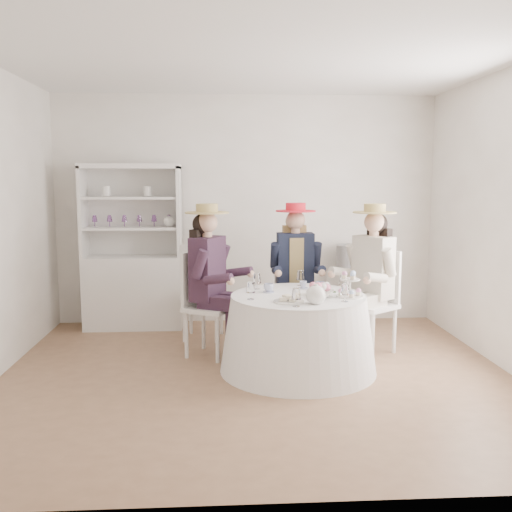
{
  "coord_description": "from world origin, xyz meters",
  "views": [
    {
      "loc": [
        -0.3,
        -4.82,
        1.71
      ],
      "look_at": [
        0.0,
        0.1,
        1.05
      ],
      "focal_mm": 40.0,
      "sensor_mm": 36.0,
      "label": 1
    }
  ],
  "objects": [
    {
      "name": "flower_bowl",
      "position": [
        0.58,
        0.05,
        0.72
      ],
      "size": [
        0.25,
        0.25,
        0.05
      ],
      "primitive_type": "imported",
      "rotation": [
        0.0,
        0.0,
        -0.3
      ],
      "color": "white",
      "rests_on": "tea_table"
    },
    {
      "name": "wall_front",
      "position": [
        0.0,
        -2.0,
        1.35
      ],
      "size": [
        4.5,
        0.0,
        4.5
      ],
      "primitive_type": "plane",
      "rotation": [
        -1.57,
        0.0,
        0.0
      ],
      "color": "silver",
      "rests_on": "ground"
    },
    {
      "name": "ground",
      "position": [
        0.0,
        0.0,
        0.0
      ],
      "size": [
        4.5,
        4.5,
        0.0
      ],
      "primitive_type": "plane",
      "color": "brown",
      "rests_on": "ground"
    },
    {
      "name": "ceiling",
      "position": [
        0.0,
        0.0,
        2.7
      ],
      "size": [
        4.5,
        4.5,
        0.0
      ],
      "primitive_type": "plane",
      "rotation": [
        3.14,
        0.0,
        0.0
      ],
      "color": "white",
      "rests_on": "wall_back"
    },
    {
      "name": "stemware_set",
      "position": [
        0.38,
        0.13,
        0.77
      ],
      "size": [
        0.95,
        0.99,
        0.15
      ],
      "color": "white",
      "rests_on": "tea_table"
    },
    {
      "name": "hatbox",
      "position": [
        1.21,
        1.75,
        0.79
      ],
      "size": [
        0.43,
        0.43,
        0.33
      ],
      "primitive_type": "cylinder",
      "rotation": [
        0.0,
        0.0,
        -0.39
      ],
      "color": "black",
      "rests_on": "side_table"
    },
    {
      "name": "teacup_c",
      "position": [
        0.61,
        0.34,
        0.73
      ],
      "size": [
        0.11,
        0.11,
        0.07
      ],
      "primitive_type": "imported",
      "rotation": [
        0.0,
        0.0,
        0.33
      ],
      "color": "white",
      "rests_on": "tea_table"
    },
    {
      "name": "table_teapot",
      "position": [
        0.48,
        -0.23,
        0.77
      ],
      "size": [
        0.23,
        0.17,
        0.17
      ],
      "rotation": [
        0.0,
        0.0,
        0.43
      ],
      "color": "white",
      "rests_on": "tea_table"
    },
    {
      "name": "hutch",
      "position": [
        -1.32,
        1.76,
        0.67
      ],
      "size": [
        1.13,
        0.45,
        1.89
      ],
      "rotation": [
        0.0,
        0.0,
        0.02
      ],
      "color": "silver",
      "rests_on": "ground"
    },
    {
      "name": "guest_right",
      "position": [
        1.17,
        0.62,
        0.83
      ],
      "size": [
        0.63,
        0.6,
        1.48
      ],
      "rotation": [
        0.0,
        0.0,
        -0.94
      ],
      "color": "silver",
      "rests_on": "ground"
    },
    {
      "name": "wall_back",
      "position": [
        0.0,
        2.0,
        1.35
      ],
      "size": [
        4.5,
        0.0,
        4.5
      ],
      "primitive_type": "plane",
      "rotation": [
        1.57,
        0.0,
        0.0
      ],
      "color": "silver",
      "rests_on": "ground"
    },
    {
      "name": "teacup_b",
      "position": [
        0.47,
        0.43,
        0.72
      ],
      "size": [
        0.07,
        0.07,
        0.06
      ],
      "primitive_type": "imported",
      "rotation": [
        0.0,
        0.0,
        -0.04
      ],
      "color": "white",
      "rests_on": "tea_table"
    },
    {
      "name": "guest_mid",
      "position": [
        0.47,
        1.06,
        0.83
      ],
      "size": [
        0.53,
        0.55,
        1.47
      ],
      "rotation": [
        0.0,
        0.0,
        0.01
      ],
      "color": "silver",
      "rests_on": "ground"
    },
    {
      "name": "side_table",
      "position": [
        1.21,
        1.75,
        0.31
      ],
      "size": [
        0.52,
        0.52,
        0.62
      ],
      "primitive_type": "cube",
      "rotation": [
        0.0,
        0.0,
        0.41
      ],
      "color": "silver",
      "rests_on": "ground"
    },
    {
      "name": "guest_left",
      "position": [
        -0.41,
        0.61,
        0.84
      ],
      "size": [
        0.63,
        0.57,
        1.48
      ],
      "rotation": [
        0.0,
        0.0,
        1.09
      ],
      "color": "silver",
      "rests_on": "ground"
    },
    {
      "name": "tea_table",
      "position": [
        0.38,
        0.13,
        0.34
      ],
      "size": [
        1.4,
        1.4,
        0.69
      ],
      "rotation": [
        0.0,
        0.0,
        -0.0
      ],
      "color": "white",
      "rests_on": "ground"
    },
    {
      "name": "spare_chair",
      "position": [
        -0.52,
        1.16,
        0.56
      ],
      "size": [
        0.49,
        0.49,
        1.04
      ],
      "rotation": [
        0.0,
        0.0,
        2.99
      ],
      "color": "silver",
      "rests_on": "ground"
    },
    {
      "name": "cupcake_stand",
      "position": [
        0.82,
        0.03,
        0.77
      ],
      "size": [
        0.23,
        0.23,
        0.22
      ],
      "rotation": [
        0.0,
        0.0,
        0.26
      ],
      "color": "white",
      "rests_on": "tea_table"
    },
    {
      "name": "flower_arrangement",
      "position": [
        0.57,
        0.03,
        0.77
      ],
      "size": [
        0.17,
        0.17,
        0.06
      ],
      "rotation": [
        0.0,
        0.0,
        -0.17
      ],
      "color": "pink",
      "rests_on": "tea_table"
    },
    {
      "name": "sandwich_plate",
      "position": [
        0.26,
        -0.16,
        0.71
      ],
      "size": [
        0.26,
        0.26,
        0.06
      ],
      "rotation": [
        0.0,
        0.0,
        -0.36
      ],
      "color": "white",
      "rests_on": "tea_table"
    },
    {
      "name": "teacup_a",
      "position": [
        0.13,
        0.27,
        0.73
      ],
      "size": [
        0.12,
        0.12,
        0.07
      ],
      "primitive_type": "imported",
      "rotation": [
        0.0,
        0.0,
        -0.43
      ],
      "color": "white",
      "rests_on": "tea_table"
    }
  ]
}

